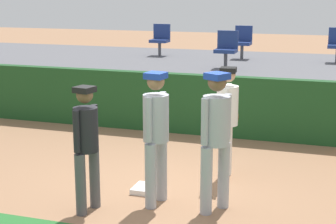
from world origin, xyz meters
name	(u,v)px	position (x,y,z in m)	size (l,w,h in m)	color
ground_plane	(153,197)	(0.00, 0.00, 0.00)	(60.00, 60.00, 0.00)	#936B4C
first_base	(147,189)	(-0.16, 0.17, 0.04)	(0.40, 0.40, 0.08)	white
player_fielder_home	(227,115)	(0.83, 1.14, 1.03)	(0.37, 0.57, 1.78)	white
player_runner_visitor	(216,133)	(0.95, -0.18, 1.10)	(0.49, 0.49, 1.89)	#9EA3AD
player_coach_visitor	(156,129)	(0.12, -0.20, 1.08)	(0.40, 0.52, 1.86)	#9EA3AD
player_umpire	(86,140)	(-0.68, -0.72, 0.99)	(0.38, 0.47, 1.72)	#4C4C51
field_wall	(213,106)	(0.02, 3.57, 0.62)	(18.00, 0.26, 1.25)	#19471E
bleacher_platform	(236,86)	(0.00, 6.14, 0.60)	(18.00, 4.80, 1.20)	#59595E
seat_back_center	(243,40)	(0.01, 6.81, 1.67)	(0.44, 0.44, 0.84)	#4C4C51
seat_back_left	(160,38)	(-2.23, 6.81, 1.67)	(0.47, 0.44, 0.84)	#4C4C51
seat_front_center	(227,47)	(-0.03, 5.01, 1.67)	(0.47, 0.44, 0.84)	#4C4C51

